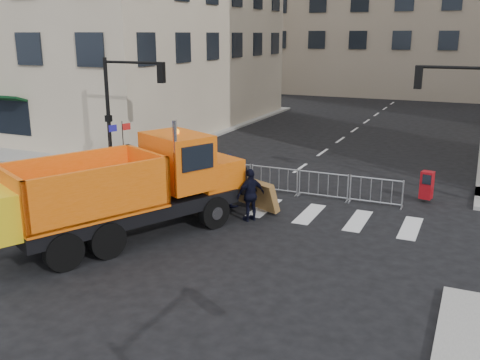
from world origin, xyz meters
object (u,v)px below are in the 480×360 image
at_px(cop_b, 229,181).
at_px(newspaper_box, 427,185).
at_px(cop_c, 251,195).
at_px(worker, 177,161).
at_px(cop_a, 229,174).
at_px(plow_truck, 121,188).

distance_m(cop_b, newspaper_box, 7.76).
distance_m(cop_c, worker, 5.51).
distance_m(cop_a, cop_c, 3.40).
height_order(plow_truck, cop_a, plow_truck).
xyz_separation_m(cop_b, worker, (-3.29, 1.60, 0.11)).
xyz_separation_m(plow_truck, cop_b, (1.62, 4.57, -0.75)).
bearing_deg(cop_b, cop_c, 165.14).
bearing_deg(plow_truck, cop_b, 5.90).
bearing_deg(worker, cop_c, -33.89).
bearing_deg(cop_a, plow_truck, 60.48).
distance_m(cop_a, newspaper_box, 7.89).
bearing_deg(worker, newspaper_box, 8.29).
relative_size(worker, newspaper_box, 1.70).
bearing_deg(worker, plow_truck, -77.70).
relative_size(plow_truck, newspaper_box, 9.20).
distance_m(worker, newspaper_box, 10.36).
height_order(cop_a, worker, worker).
relative_size(plow_truck, cop_c, 5.33).
bearing_deg(plow_truck, cop_a, 16.71).
xyz_separation_m(plow_truck, worker, (-1.66, 6.17, -0.63)).
distance_m(cop_c, newspaper_box, 7.29).
xyz_separation_m(cop_a, worker, (-2.58, 0.20, 0.22)).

